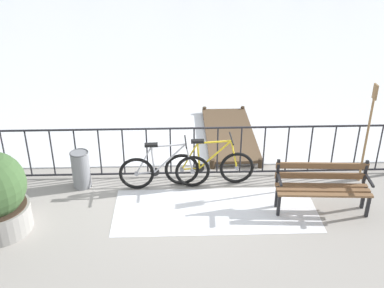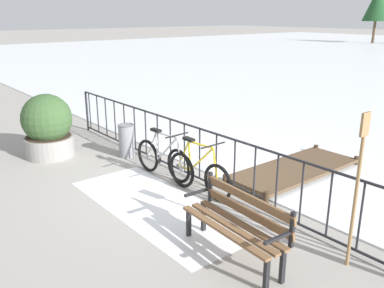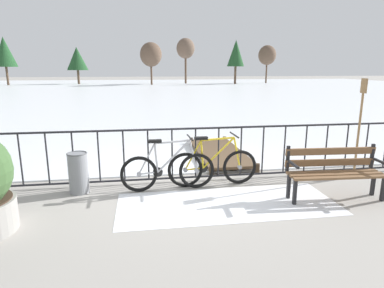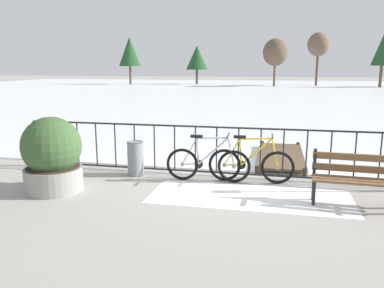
{
  "view_description": "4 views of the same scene",
  "coord_description": "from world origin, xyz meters",
  "px_view_note": "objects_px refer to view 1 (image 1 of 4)",
  "views": [
    {
      "loc": [
        -0.09,
        -7.98,
        4.73
      ],
      "look_at": [
        0.18,
        -0.16,
        0.8
      ],
      "focal_mm": 43.51,
      "sensor_mm": 36.0,
      "label": 1
    },
    {
      "loc": [
        5.7,
        -4.63,
        3.03
      ],
      "look_at": [
        0.12,
        -0.09,
        0.75
      ],
      "focal_mm": 38.44,
      "sensor_mm": 36.0,
      "label": 2
    },
    {
      "loc": [
        -0.78,
        -6.07,
        2.17
      ],
      "look_at": [
        0.09,
        -0.43,
        0.85
      ],
      "focal_mm": 30.74,
      "sensor_mm": 36.0,
      "label": 3
    },
    {
      "loc": [
        0.94,
        -7.81,
        2.29
      ],
      "look_at": [
        -0.62,
        -0.63,
        0.8
      ],
      "focal_mm": 36.0,
      "sensor_mm": 36.0,
      "label": 4
    }
  ],
  "objects_px": {
    "bicycle_near_railing": "(209,167)",
    "oar_upright": "(369,128)",
    "bicycle_second": "(164,171)",
    "park_bench": "(322,183)",
    "trash_bin": "(81,169)"
  },
  "relations": [
    {
      "from": "bicycle_near_railing",
      "to": "bicycle_second",
      "type": "distance_m",
      "value": 0.86
    },
    {
      "from": "bicycle_near_railing",
      "to": "trash_bin",
      "type": "height_order",
      "value": "bicycle_near_railing"
    },
    {
      "from": "park_bench",
      "to": "trash_bin",
      "type": "xyz_separation_m",
      "value": [
        -4.32,
        0.89,
        -0.14
      ]
    },
    {
      "from": "bicycle_second",
      "to": "oar_upright",
      "type": "xyz_separation_m",
      "value": [
        3.8,
        0.14,
        0.77
      ]
    },
    {
      "from": "bicycle_near_railing",
      "to": "oar_upright",
      "type": "xyz_separation_m",
      "value": [
        2.95,
        0.02,
        0.77
      ]
    },
    {
      "from": "park_bench",
      "to": "oar_upright",
      "type": "relative_size",
      "value": 0.82
    },
    {
      "from": "trash_bin",
      "to": "bicycle_second",
      "type": "bearing_deg",
      "value": -3.89
    },
    {
      "from": "bicycle_second",
      "to": "trash_bin",
      "type": "distance_m",
      "value": 1.58
    },
    {
      "from": "park_bench",
      "to": "oar_upright",
      "type": "height_order",
      "value": "oar_upright"
    },
    {
      "from": "bicycle_near_railing",
      "to": "trash_bin",
      "type": "relative_size",
      "value": 2.34
    },
    {
      "from": "oar_upright",
      "to": "bicycle_second",
      "type": "bearing_deg",
      "value": -177.96
    },
    {
      "from": "oar_upright",
      "to": "bicycle_near_railing",
      "type": "bearing_deg",
      "value": -179.63
    },
    {
      "from": "trash_bin",
      "to": "oar_upright",
      "type": "distance_m",
      "value": 5.43
    },
    {
      "from": "bicycle_near_railing",
      "to": "bicycle_second",
      "type": "bearing_deg",
      "value": -172.21
    },
    {
      "from": "bicycle_near_railing",
      "to": "oar_upright",
      "type": "bearing_deg",
      "value": 0.37
    }
  ]
}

